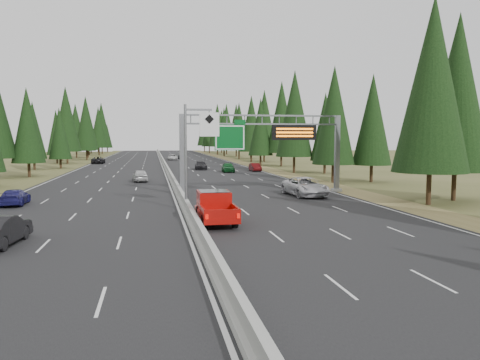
# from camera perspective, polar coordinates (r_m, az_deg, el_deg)

# --- Properties ---
(road) EXTENTS (32.00, 260.00, 0.08)m
(road) POSITION_cam_1_polar(r_m,az_deg,el_deg) (90.55, -9.07, 1.52)
(road) COLOR black
(road) RESTS_ON ground
(shoulder_right) EXTENTS (3.60, 260.00, 0.06)m
(shoulder_right) POSITION_cam_1_polar(r_m,az_deg,el_deg) (92.76, 1.99, 1.66)
(shoulder_right) COLOR olive
(shoulder_right) RESTS_ON ground
(shoulder_left) EXTENTS (3.60, 260.00, 0.06)m
(shoulder_left) POSITION_cam_1_polar(r_m,az_deg,el_deg) (91.80, -20.25, 1.32)
(shoulder_left) COLOR #484B23
(shoulder_left) RESTS_ON ground
(median_barrier) EXTENTS (0.70, 260.00, 0.85)m
(median_barrier) POSITION_cam_1_polar(r_m,az_deg,el_deg) (90.52, -9.08, 1.76)
(median_barrier) COLOR gray
(median_barrier) RESTS_ON road
(sign_gantry) EXTENTS (16.75, 0.98, 7.80)m
(sign_gantry) POSITION_cam_1_polar(r_m,az_deg,el_deg) (46.64, 3.50, 4.75)
(sign_gantry) COLOR slate
(sign_gantry) RESTS_ON road
(hov_sign_pole) EXTENTS (2.80, 0.50, 8.00)m
(hov_sign_pole) POSITION_cam_1_polar(r_m,az_deg,el_deg) (35.45, -5.71, 3.76)
(hov_sign_pole) COLOR slate
(hov_sign_pole) RESTS_ON road
(tree_row_right) EXTENTS (12.21, 237.96, 18.71)m
(tree_row_right) POSITION_cam_1_polar(r_m,az_deg,el_deg) (97.06, 3.98, 7.34)
(tree_row_right) COLOR black
(tree_row_right) RESTS_ON ground
(tree_row_left) EXTENTS (11.71, 240.49, 18.80)m
(tree_row_left) POSITION_cam_1_polar(r_m,az_deg,el_deg) (75.58, -25.62, 7.28)
(tree_row_left) COLOR black
(tree_row_left) RESTS_ON ground
(silver_minivan) EXTENTS (3.33, 6.52, 1.76)m
(silver_minivan) POSITION_cam_1_polar(r_m,az_deg,el_deg) (44.90, 7.95, -0.81)
(silver_minivan) COLOR silver
(silver_minivan) RESTS_ON road
(red_pickup) EXTENTS (2.18, 6.10, 1.99)m
(red_pickup) POSITION_cam_1_polar(r_m,az_deg,el_deg) (30.69, -3.10, -3.06)
(red_pickup) COLOR black
(red_pickup) RESTS_ON road
(car_ahead_green) EXTENTS (2.11, 4.73, 1.58)m
(car_ahead_green) POSITION_cam_1_polar(r_m,az_deg,el_deg) (76.23, -1.47, 1.56)
(car_ahead_green) COLOR #135623
(car_ahead_green) RESTS_ON road
(car_ahead_dkred) EXTENTS (1.45, 4.11, 1.35)m
(car_ahead_dkred) POSITION_cam_1_polar(r_m,az_deg,el_deg) (78.50, 1.86, 1.58)
(car_ahead_dkred) COLOR #4F0B0D
(car_ahead_dkred) RESTS_ON road
(car_ahead_dkgrey) EXTENTS (2.37, 5.18, 1.47)m
(car_ahead_dkgrey) POSITION_cam_1_polar(r_m,az_deg,el_deg) (83.12, -4.79, 1.80)
(car_ahead_dkgrey) COLOR black
(car_ahead_dkgrey) RESTS_ON road
(car_ahead_white) EXTENTS (2.51, 5.33, 1.47)m
(car_ahead_white) POSITION_cam_1_polar(r_m,az_deg,el_deg) (120.98, -8.24, 2.77)
(car_ahead_white) COLOR silver
(car_ahead_white) RESTS_ON road
(car_ahead_far) EXTENTS (1.68, 4.00, 1.35)m
(car_ahead_far) POSITION_cam_1_polar(r_m,az_deg,el_deg) (125.66, -7.21, 2.84)
(car_ahead_far) COLOR black
(car_ahead_far) RESTS_ON road
(car_onc_near) EXTENTS (2.12, 4.89, 1.57)m
(car_onc_near) POSITION_cam_1_polar(r_m,az_deg,el_deg) (26.89, -27.22, -5.46)
(car_onc_near) COLOR black
(car_onc_near) RESTS_ON road
(car_onc_blue) EXTENTS (2.05, 4.57, 1.30)m
(car_onc_blue) POSITION_cam_1_polar(r_m,az_deg,el_deg) (42.64, -25.77, -1.88)
(car_onc_blue) COLOR navy
(car_onc_blue) RESTS_ON road
(car_onc_white) EXTENTS (2.22, 4.68, 1.54)m
(car_onc_white) POSITION_cam_1_polar(r_m,az_deg,el_deg) (60.76, -12.09, 0.54)
(car_onc_white) COLOR #BBBBBB
(car_onc_white) RESTS_ON road
(car_onc_far) EXTENTS (2.63, 5.59, 1.54)m
(car_onc_far) POSITION_cam_1_polar(r_m,az_deg,el_deg) (107.59, -16.88, 2.35)
(car_onc_far) COLOR black
(car_onc_far) RESTS_ON road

